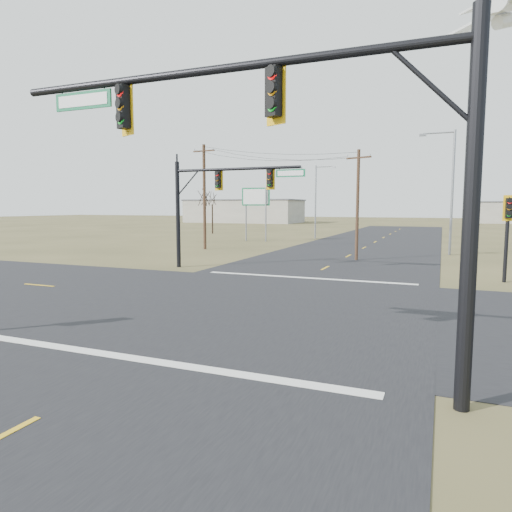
{
  "coord_description": "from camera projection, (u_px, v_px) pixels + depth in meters",
  "views": [
    {
      "loc": [
        7.0,
        -17.12,
        4.03
      ],
      "look_at": [
        -0.41,
        1.0,
        1.9
      ],
      "focal_mm": 32.0,
      "sensor_mm": 36.0,
      "label": 1
    }
  ],
  "objects": [
    {
      "name": "mast_arm_far",
      "position": [
        218.0,
        191.0,
        28.89
      ],
      "size": [
        8.84,
        0.4,
        6.95
      ],
      "rotation": [
        0.0,
        0.0,
        0.0
      ],
      "color": "black",
      "rests_on": "ground"
    },
    {
      "name": "streetlight_a",
      "position": [
        450.0,
        185.0,
        37.76
      ],
      "size": [
        2.86,
        0.29,
        10.29
      ],
      "rotation": [
        0.0,
        0.0,
        0.05
      ],
      "color": "gray",
      "rests_on": "ground"
    },
    {
      "name": "road_ew",
      "position": [
        256.0,
        304.0,
        18.82
      ],
      "size": [
        160.0,
        14.0,
        0.02
      ],
      "primitive_type": "cube",
      "color": "black",
      "rests_on": "ground"
    },
    {
      "name": "utility_pole_near",
      "position": [
        358.0,
        203.0,
        33.99
      ],
      "size": [
        1.94,
        0.77,
        8.23
      ],
      "rotation": [
        0.0,
        0.0,
        -0.33
      ],
      "color": "#4A2E1F",
      "rests_on": "ground"
    },
    {
      "name": "bare_tree_b",
      "position": [
        212.0,
        198.0,
        67.88
      ],
      "size": [
        3.21,
        3.21,
        6.64
      ],
      "rotation": [
        0.0,
        0.0,
        0.27
      ],
      "color": "black",
      "rests_on": "ground"
    },
    {
      "name": "ground",
      "position": [
        256.0,
        305.0,
        18.82
      ],
      "size": [
        320.0,
        320.0,
        0.0
      ],
      "primitive_type": "plane",
      "color": "brown",
      "rests_on": "ground"
    },
    {
      "name": "highway_sign",
      "position": [
        256.0,
        204.0,
        52.89
      ],
      "size": [
        3.29,
        0.52,
        6.21
      ],
      "rotation": [
        0.0,
        0.0,
        0.13
      ],
      "color": "gray",
      "rests_on": "ground"
    },
    {
      "name": "mast_arm_near",
      "position": [
        294.0,
        133.0,
        9.83
      ],
      "size": [
        11.2,
        0.59,
        7.73
      ],
      "rotation": [
        0.0,
        0.0,
        -0.42
      ],
      "color": "black",
      "rests_on": "ground"
    },
    {
      "name": "stop_bar_far",
      "position": [
        306.0,
        278.0,
        25.72
      ],
      "size": [
        12.0,
        0.4,
        0.01
      ],
      "primitive_type": "cube",
      "color": "silver",
      "rests_on": "road_ns"
    },
    {
      "name": "road_ns",
      "position": [
        256.0,
        304.0,
        18.82
      ],
      "size": [
        14.0,
        160.0,
        0.02
      ],
      "primitive_type": "cube",
      "color": "black",
      "rests_on": "ground"
    },
    {
      "name": "pedestal_signal_ne",
      "position": [
        508.0,
        219.0,
        23.93
      ],
      "size": [
        0.61,
        0.53,
        4.65
      ],
      "rotation": [
        0.0,
        0.0,
        0.13
      ],
      "color": "black",
      "rests_on": "ground"
    },
    {
      "name": "streetlight_c",
      "position": [
        317.0,
        198.0,
        57.35
      ],
      "size": [
        2.56,
        0.32,
        9.16
      ],
      "rotation": [
        0.0,
        0.0,
        -0.18
      ],
      "color": "gray",
      "rests_on": "ground"
    },
    {
      "name": "utility_pole_far",
      "position": [
        204.0,
        195.0,
        42.83
      ],
      "size": [
        2.39,
        0.42,
        9.78
      ],
      "rotation": [
        0.0,
        0.0,
        -0.13
      ],
      "color": "#4A2E1F",
      "rests_on": "ground"
    },
    {
      "name": "bare_tree_a",
      "position": [
        204.0,
        196.0,
        51.77
      ],
      "size": [
        3.12,
        3.12,
        6.57
      ],
      "rotation": [
        0.0,
        0.0,
        -0.18
      ],
      "color": "black",
      "rests_on": "ground"
    },
    {
      "name": "stop_bar_near",
      "position": [
        148.0,
        360.0,
        11.92
      ],
      "size": [
        12.0,
        0.4,
        0.01
      ],
      "primitive_type": "cube",
      "color": "silver",
      "rests_on": "road_ns"
    },
    {
      "name": "warehouse_left",
      "position": [
        244.0,
        212.0,
        116.39
      ],
      "size": [
        28.0,
        14.0,
        5.5
      ],
      "primitive_type": "cube",
      "color": "#ABA698",
      "rests_on": "ground"
    }
  ]
}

